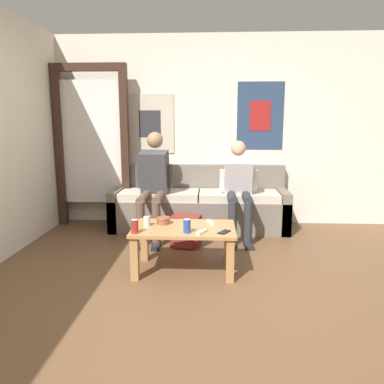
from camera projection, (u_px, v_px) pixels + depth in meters
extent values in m
plane|color=brown|center=(187.00, 304.00, 2.93)|extent=(18.00, 18.00, 0.00)
cube|color=silver|center=(199.00, 131.00, 5.14)|extent=(10.00, 0.05, 2.55)
cube|color=beige|center=(150.00, 124.00, 5.12)|extent=(0.66, 0.01, 0.80)
cube|color=#2D2D33|center=(150.00, 124.00, 5.11)|extent=(0.30, 0.01, 0.36)
cube|color=navy|center=(260.00, 116.00, 5.02)|extent=(0.62, 0.01, 0.89)
cube|color=maroon|center=(260.00, 116.00, 5.01)|extent=(0.28, 0.01, 0.40)
cube|color=#382319|center=(60.00, 150.00, 5.06)|extent=(0.10, 0.10, 2.05)
cube|color=#382319|center=(125.00, 150.00, 5.01)|extent=(0.10, 0.10, 2.05)
cube|color=#382319|center=(88.00, 67.00, 4.84)|extent=(1.00, 0.10, 0.10)
cube|color=silver|center=(92.00, 143.00, 5.04)|extent=(0.82, 0.02, 1.64)
cube|color=#70665B|center=(200.00, 194.00, 5.21)|extent=(2.30, 0.13, 0.83)
cube|color=#70665B|center=(199.00, 214.00, 4.91)|extent=(2.30, 0.56, 0.41)
cube|color=#70665B|center=(117.00, 209.00, 4.96)|extent=(0.12, 0.56, 0.53)
cube|color=#70665B|center=(283.00, 211.00, 4.84)|extent=(0.12, 0.56, 0.53)
cube|color=beige|center=(160.00, 195.00, 4.89)|extent=(1.01, 0.52, 0.10)
cube|color=beige|center=(239.00, 196.00, 4.83)|extent=(1.01, 0.52, 0.10)
cube|color=#B27F4C|center=(184.00, 229.00, 3.53)|extent=(0.96, 0.60, 0.03)
cube|color=#B27F4C|center=(144.00, 241.00, 3.83)|extent=(0.07, 0.07, 0.40)
cube|color=#B27F4C|center=(228.00, 243.00, 3.79)|extent=(0.07, 0.07, 0.40)
cube|color=#B27F4C|center=(135.00, 259.00, 3.35)|extent=(0.07, 0.07, 0.40)
cube|color=#B27F4C|center=(230.00, 261.00, 3.30)|extent=(0.07, 0.07, 0.40)
cylinder|color=brown|center=(144.00, 198.00, 4.44)|extent=(0.11, 0.47, 0.11)
cylinder|color=brown|center=(141.00, 223.00, 4.26)|extent=(0.10, 0.10, 0.49)
cube|color=#232328|center=(140.00, 246.00, 4.23)|extent=(0.11, 0.25, 0.05)
cylinder|color=brown|center=(159.00, 198.00, 4.43)|extent=(0.11, 0.47, 0.11)
cylinder|color=brown|center=(156.00, 223.00, 4.25)|extent=(0.10, 0.10, 0.49)
cube|color=#232328|center=(156.00, 246.00, 4.22)|extent=(0.11, 0.25, 0.05)
cube|color=#3F3F44|center=(155.00, 173.00, 4.67)|extent=(0.37, 0.35, 0.57)
sphere|color=#9E7556|center=(155.00, 140.00, 4.67)|extent=(0.20, 0.20, 0.20)
cylinder|color=#3F3F44|center=(139.00, 176.00, 4.69)|extent=(0.08, 0.11, 0.30)
cylinder|color=#3F3F44|center=(170.00, 176.00, 4.67)|extent=(0.08, 0.11, 0.30)
cylinder|color=#2D2D33|center=(232.00, 198.00, 4.43)|extent=(0.11, 0.39, 0.11)
cylinder|color=#2D2D33|center=(232.00, 223.00, 4.28)|extent=(0.10, 0.10, 0.49)
cube|color=#232328|center=(232.00, 245.00, 4.26)|extent=(0.11, 0.25, 0.05)
cylinder|color=#2D2D33|center=(247.00, 198.00, 4.42)|extent=(0.11, 0.39, 0.11)
cylinder|color=#2D2D33|center=(248.00, 223.00, 4.27)|extent=(0.10, 0.10, 0.49)
cube|color=#232328|center=(248.00, 245.00, 4.25)|extent=(0.11, 0.25, 0.05)
cube|color=silver|center=(238.00, 177.00, 4.65)|extent=(0.36, 0.38, 0.51)
sphere|color=tan|center=(238.00, 148.00, 4.70)|extent=(0.19, 0.19, 0.19)
cylinder|color=silver|center=(223.00, 180.00, 4.67)|extent=(0.08, 0.12, 0.26)
cylinder|color=silver|center=(254.00, 180.00, 4.65)|extent=(0.08, 0.12, 0.26)
cube|color=maroon|center=(186.00, 231.00, 4.26)|extent=(0.36, 0.28, 0.36)
cube|color=maroon|center=(184.00, 241.00, 4.18)|extent=(0.24, 0.12, 0.16)
cylinder|color=brown|center=(163.00, 221.00, 3.63)|extent=(0.13, 0.13, 0.06)
torus|color=brown|center=(163.00, 218.00, 3.63)|extent=(0.14, 0.14, 0.02)
cylinder|color=silver|center=(147.00, 221.00, 3.56)|extent=(0.06, 0.06, 0.09)
cylinder|color=black|center=(147.00, 216.00, 3.55)|extent=(0.00, 0.00, 0.01)
cylinder|color=#28479E|center=(187.00, 226.00, 3.34)|extent=(0.07, 0.07, 0.12)
cylinder|color=silver|center=(187.00, 219.00, 3.33)|extent=(0.06, 0.06, 0.00)
cylinder|color=maroon|center=(135.00, 226.00, 3.32)|extent=(0.07, 0.07, 0.12)
cylinder|color=silver|center=(135.00, 220.00, 3.31)|extent=(0.06, 0.06, 0.00)
cube|color=white|center=(202.00, 232.00, 3.33)|extent=(0.10, 0.14, 0.02)
cylinder|color=#333842|center=(204.00, 230.00, 3.35)|extent=(0.01, 0.01, 0.00)
cube|color=white|center=(210.00, 222.00, 3.65)|extent=(0.07, 0.15, 0.02)
cylinder|color=#333842|center=(209.00, 220.00, 3.68)|extent=(0.01, 0.01, 0.00)
cube|color=black|center=(224.00, 232.00, 3.35)|extent=(0.13, 0.15, 0.01)
cube|color=black|center=(224.00, 231.00, 3.35)|extent=(0.11, 0.14, 0.00)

